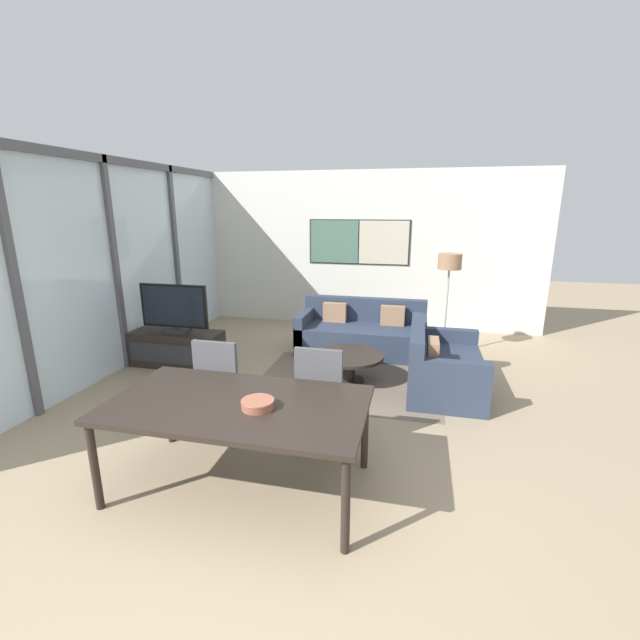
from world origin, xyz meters
name	(u,v)px	position (x,y,z in m)	size (l,w,h in m)	color
ground_plane	(211,572)	(0.00, 0.00, 0.00)	(24.00, 24.00, 0.00)	#9E896B
wall_back	(356,250)	(0.00, 5.89, 1.41)	(6.60, 0.09, 2.80)	silver
window_wall_left	(113,257)	(-2.79, 2.94, 1.53)	(0.07, 5.89, 2.80)	silver
area_rug	(349,381)	(0.35, 3.12, 0.00)	(2.30, 1.80, 0.01)	#706051
tv_console	(178,348)	(-2.09, 3.16, 0.25)	(1.26, 0.47, 0.49)	black
television	(174,309)	(-2.09, 3.16, 0.82)	(0.98, 0.20, 0.67)	#2D2D33
sofa_main	(362,334)	(0.35, 4.35, 0.27)	(1.91, 0.86, 0.79)	#2D384C
sofa_side	(439,368)	(1.45, 3.13, 0.27)	(0.86, 1.41, 0.79)	#2D384C
coffee_table	(349,361)	(0.35, 3.12, 0.28)	(0.87, 0.87, 0.37)	black
dining_table	(238,409)	(-0.15, 0.83, 0.68)	(1.97, 1.08, 0.74)	black
dining_chair_left	(222,384)	(-0.63, 1.55, 0.53)	(0.46, 0.46, 0.99)	#4C4C51
dining_chair_centre	(321,393)	(0.34, 1.57, 0.53)	(0.46, 0.46, 0.99)	#4C4C51
fruit_bowl	(258,403)	(0.04, 0.77, 0.77)	(0.25, 0.25, 0.06)	#995642
floor_lamp	(449,270)	(1.57, 4.44, 1.29)	(0.33, 0.33, 1.53)	#2D2D33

